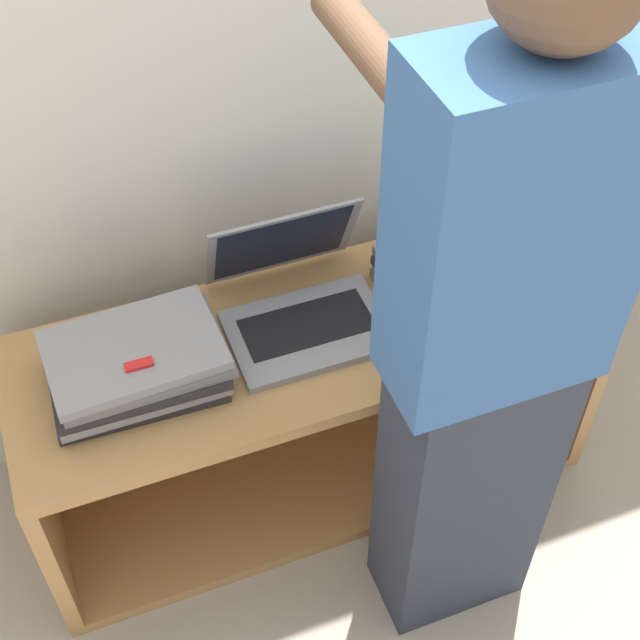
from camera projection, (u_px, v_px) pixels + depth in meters
name	position (u px, v px, depth m)	size (l,w,h in m)	color
ground_plane	(344.00, 544.00, 2.34)	(12.00, 12.00, 0.00)	#9E9384
wall_back	(247.00, 11.00, 1.86)	(8.00, 0.05, 2.40)	beige
cart	(302.00, 391.00, 2.34)	(1.42, 0.50, 0.56)	#A87A47
laptop_open	(300.00, 301.00, 2.09)	(0.37, 0.36, 0.25)	gray
laptop_stack_left	(136.00, 365.00, 1.95)	(0.39, 0.27, 0.12)	#232326
laptop_stack_right	(462.00, 276.00, 2.16)	(0.38, 0.27, 0.10)	slate
person	(489.00, 351.00, 1.65)	(0.40, 0.53, 1.71)	#2D3342
inventory_tag	(139.00, 364.00, 1.86)	(0.06, 0.02, 0.01)	red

